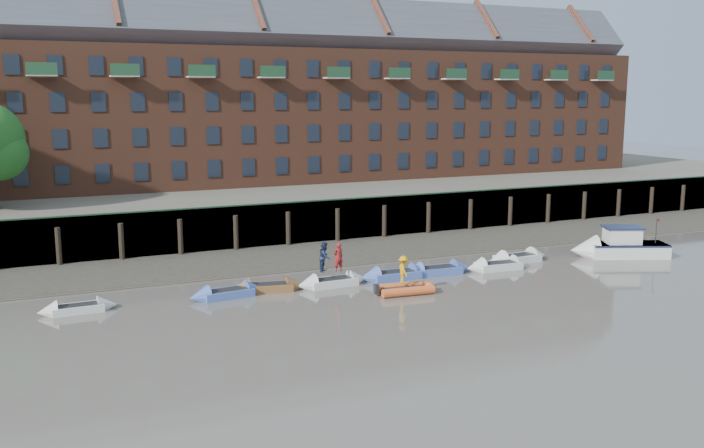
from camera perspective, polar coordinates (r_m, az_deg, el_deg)
ground at (r=37.73m, az=9.05°, el=-7.59°), size 220.00×220.00×0.00m
foreshore at (r=53.20m, az=-1.53°, el=-2.28°), size 110.00×8.00×0.50m
mud_band at (r=50.15m, az=-0.04°, el=-3.04°), size 110.00×1.60×0.10m
river_wall at (r=56.89m, az=-3.21°, el=0.16°), size 110.00×1.23×3.30m
bank_terrace at (r=69.65m, az=-7.19°, el=1.92°), size 110.00×28.00×3.20m
apartment_terrace at (r=69.93m, az=-7.63°, el=11.17°), size 80.60×15.56×20.98m
rowboat_0 at (r=41.74m, az=-20.25°, el=-6.08°), size 4.02×1.28×1.16m
rowboat_1 at (r=42.57m, az=-9.51°, el=-5.25°), size 4.55×1.79×1.28m
rowboat_2 at (r=43.52m, az=-6.44°, el=-4.84°), size 4.47×1.99×1.25m
rowboat_3 at (r=44.40m, az=-1.51°, el=-4.46°), size 4.53×1.44×1.30m
rowboat_4 at (r=46.10m, az=3.33°, el=-3.91°), size 4.79×1.48×1.38m
rowboat_5 at (r=47.54m, az=6.56°, el=-3.54°), size 4.73×1.65×1.35m
rowboat_6 at (r=49.39m, az=11.14°, el=-3.15°), size 4.69×1.64×1.34m
rowboat_7 at (r=51.77m, az=12.55°, el=-2.58°), size 4.96×1.73×1.42m
rib_tender at (r=42.90m, az=4.23°, el=-4.97°), size 3.47×1.87×0.59m
motor_launch at (r=55.11m, az=19.28°, el=-1.67°), size 6.98×4.57×2.75m
person_rower_a at (r=44.09m, az=-1.06°, el=-2.55°), size 0.69×0.51×1.72m
person_rower_b at (r=44.06m, az=-2.10°, el=-2.53°), size 1.05×1.09×1.78m
person_rib_crew at (r=42.61m, az=3.96°, el=-3.53°), size 0.77×1.14×1.64m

